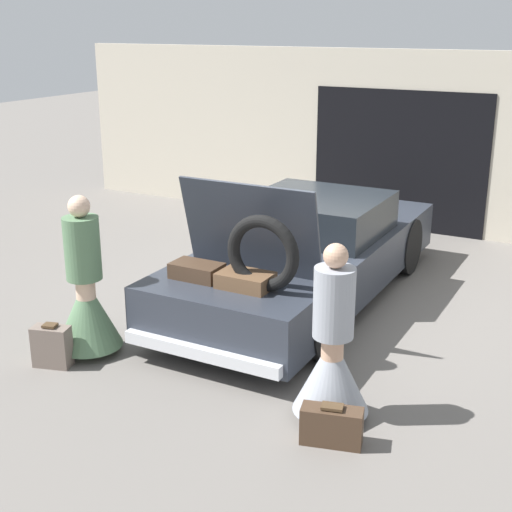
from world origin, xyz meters
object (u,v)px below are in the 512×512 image
(car, at_px, (307,254))
(suitcase_beside_left_person, at_px, (52,346))
(person_right, at_px, (332,359))
(person_left, at_px, (86,299))
(suitcase_beside_right_person, at_px, (332,426))

(car, relative_size, suitcase_beside_left_person, 10.86)
(person_right, xyz_separation_m, suitcase_beside_left_person, (-2.74, -0.40, -0.34))
(person_left, relative_size, suitcase_beside_right_person, 3.14)
(suitcase_beside_left_person, distance_m, suitcase_beside_right_person, 2.91)
(person_right, bearing_deg, car, 19.39)
(person_left, distance_m, suitcase_beside_left_person, 0.56)
(suitcase_beside_left_person, bearing_deg, person_left, 74.80)
(person_left, relative_size, person_right, 1.06)
(car, height_order, suitcase_beside_right_person, car)
(person_left, bearing_deg, suitcase_beside_left_person, -1.29)
(person_right, height_order, suitcase_beside_right_person, person_right)
(car, bearing_deg, suitcase_beside_right_person, -62.01)
(suitcase_beside_left_person, relative_size, suitcase_beside_right_person, 0.85)
(suitcase_beside_right_person, bearing_deg, suitcase_beside_left_person, -179.39)
(person_right, relative_size, suitcase_beside_right_person, 2.97)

